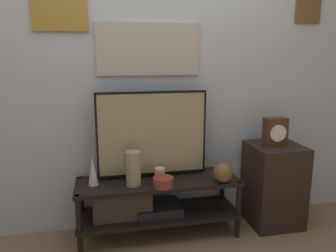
{
  "coord_description": "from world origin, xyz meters",
  "views": [
    {
      "loc": [
        -0.43,
        -2.2,
        1.46
      ],
      "look_at": [
        0.08,
        0.25,
        0.92
      ],
      "focal_mm": 35.0,
      "sensor_mm": 36.0,
      "label": 1
    }
  ],
  "objects_px": {
    "candle_jar": "(160,174)",
    "mantel_clock": "(275,132)",
    "vase_slim_bronze": "(93,171)",
    "vase_round_glass": "(223,173)",
    "vase_wide_bowl": "(163,182)",
    "vase_tall_ceramic": "(133,168)",
    "television": "(152,134)"
  },
  "relations": [
    {
      "from": "candle_jar",
      "to": "mantel_clock",
      "type": "bearing_deg",
      "value": -0.42
    },
    {
      "from": "mantel_clock",
      "to": "vase_slim_bronze",
      "type": "bearing_deg",
      "value": 179.55
    },
    {
      "from": "vase_slim_bronze",
      "to": "vase_round_glass",
      "type": "bearing_deg",
      "value": -8.31
    },
    {
      "from": "vase_round_glass",
      "to": "vase_wide_bowl",
      "type": "bearing_deg",
      "value": 179.61
    },
    {
      "from": "candle_jar",
      "to": "vase_wide_bowl",
      "type": "bearing_deg",
      "value": -89.76
    },
    {
      "from": "vase_slim_bronze",
      "to": "candle_jar",
      "type": "xyz_separation_m",
      "value": [
        0.52,
        -0.0,
        -0.07
      ]
    },
    {
      "from": "candle_jar",
      "to": "vase_tall_ceramic",
      "type": "bearing_deg",
      "value": -164.18
    },
    {
      "from": "vase_round_glass",
      "to": "vase_tall_ceramic",
      "type": "xyz_separation_m",
      "value": [
        -0.7,
        0.08,
        0.06
      ]
    },
    {
      "from": "vase_slim_bronze",
      "to": "vase_round_glass",
      "type": "relative_size",
      "value": 1.52
    },
    {
      "from": "vase_round_glass",
      "to": "mantel_clock",
      "type": "xyz_separation_m",
      "value": [
        0.51,
        0.13,
        0.28
      ]
    },
    {
      "from": "vase_round_glass",
      "to": "candle_jar",
      "type": "xyz_separation_m",
      "value": [
        -0.48,
        0.14,
        -0.03
      ]
    },
    {
      "from": "vase_slim_bronze",
      "to": "mantel_clock",
      "type": "relative_size",
      "value": 1.0
    },
    {
      "from": "television",
      "to": "vase_slim_bronze",
      "type": "distance_m",
      "value": 0.54
    },
    {
      "from": "vase_slim_bronze",
      "to": "mantel_clock",
      "type": "height_order",
      "value": "mantel_clock"
    },
    {
      "from": "vase_slim_bronze",
      "to": "vase_tall_ceramic",
      "type": "relative_size",
      "value": 0.87
    },
    {
      "from": "television",
      "to": "candle_jar",
      "type": "relative_size",
      "value": 8.85
    },
    {
      "from": "mantel_clock",
      "to": "vase_wide_bowl",
      "type": "bearing_deg",
      "value": -172.43
    },
    {
      "from": "television",
      "to": "vase_round_glass",
      "type": "xyz_separation_m",
      "value": [
        0.52,
        -0.24,
        -0.29
      ]
    },
    {
      "from": "candle_jar",
      "to": "mantel_clock",
      "type": "height_order",
      "value": "mantel_clock"
    },
    {
      "from": "vase_wide_bowl",
      "to": "mantel_clock",
      "type": "height_order",
      "value": "mantel_clock"
    },
    {
      "from": "vase_tall_ceramic",
      "to": "candle_jar",
      "type": "bearing_deg",
      "value": 15.82
    },
    {
      "from": "television",
      "to": "vase_wide_bowl",
      "type": "bearing_deg",
      "value": -79.42
    },
    {
      "from": "vase_wide_bowl",
      "to": "vase_slim_bronze",
      "type": "bearing_deg",
      "value": 164.66
    },
    {
      "from": "mantel_clock",
      "to": "vase_round_glass",
      "type": "bearing_deg",
      "value": -165.13
    },
    {
      "from": "vase_round_glass",
      "to": "candle_jar",
      "type": "height_order",
      "value": "vase_round_glass"
    },
    {
      "from": "candle_jar",
      "to": "mantel_clock",
      "type": "relative_size",
      "value": 0.43
    },
    {
      "from": "television",
      "to": "mantel_clock",
      "type": "bearing_deg",
      "value": -5.76
    },
    {
      "from": "vase_tall_ceramic",
      "to": "vase_slim_bronze",
      "type": "bearing_deg",
      "value": 167.79
    },
    {
      "from": "vase_slim_bronze",
      "to": "vase_wide_bowl",
      "type": "height_order",
      "value": "vase_slim_bronze"
    },
    {
      "from": "mantel_clock",
      "to": "candle_jar",
      "type": "bearing_deg",
      "value": 179.58
    },
    {
      "from": "television",
      "to": "vase_tall_ceramic",
      "type": "distance_m",
      "value": 0.33
    },
    {
      "from": "vase_wide_bowl",
      "to": "vase_tall_ceramic",
      "type": "bearing_deg",
      "value": 160.42
    }
  ]
}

